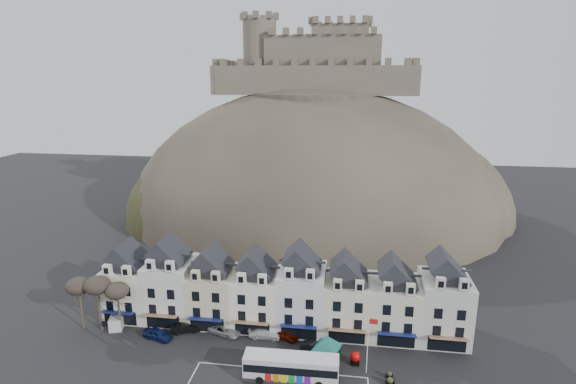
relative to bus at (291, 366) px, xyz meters
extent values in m
cube|color=white|center=(-27.27, 12.61, 2.16)|extent=(6.80, 8.00, 8.00)
cube|color=#202228|center=(-27.27, 12.61, 7.36)|extent=(6.80, 5.76, 2.80)
cube|color=white|center=(-28.77, 9.01, 7.06)|extent=(1.20, 0.80, 1.60)
cube|color=white|center=(-25.77, 9.01, 7.06)|extent=(1.20, 0.80, 1.60)
cube|color=black|center=(-27.27, 8.58, -0.54)|extent=(5.10, 0.06, 2.20)
cube|color=navy|center=(-27.27, 7.91, 0.76)|extent=(5.10, 1.29, 0.43)
cube|color=silver|center=(-20.47, 12.61, 2.76)|extent=(6.80, 8.00, 9.20)
cube|color=#202228|center=(-20.47, 12.61, 8.56)|extent=(6.80, 5.76, 2.80)
cube|color=silver|center=(-21.97, 9.01, 8.26)|extent=(1.20, 0.80, 1.60)
cube|color=silver|center=(-18.97, 9.01, 8.26)|extent=(1.20, 0.80, 1.60)
cube|color=black|center=(-20.47, 8.58, -0.54)|extent=(5.10, 0.06, 2.20)
cube|color=maroon|center=(-20.47, 7.91, 0.76)|extent=(5.10, 1.29, 0.43)
cube|color=beige|center=(-13.67, 12.61, 2.16)|extent=(6.80, 8.00, 8.00)
cube|color=#202228|center=(-13.67, 12.61, 7.36)|extent=(6.80, 5.76, 2.80)
cube|color=beige|center=(-15.17, 9.01, 7.06)|extent=(1.20, 0.80, 1.60)
cube|color=beige|center=(-12.17, 9.01, 7.06)|extent=(1.20, 0.80, 1.60)
cube|color=black|center=(-13.67, 8.58, -0.54)|extent=(5.10, 0.06, 2.20)
cube|color=navy|center=(-13.67, 7.91, 0.76)|extent=(5.10, 1.29, 0.43)
cube|color=white|center=(-6.87, 12.61, 2.16)|extent=(6.80, 8.00, 8.00)
cube|color=#202228|center=(-6.87, 12.61, 7.36)|extent=(6.80, 5.76, 2.80)
cube|color=white|center=(-8.37, 9.01, 7.06)|extent=(1.20, 0.80, 1.60)
cube|color=white|center=(-5.37, 9.01, 7.06)|extent=(1.20, 0.80, 1.60)
cube|color=black|center=(-6.87, 8.58, -0.54)|extent=(5.10, 0.06, 2.20)
cube|color=maroon|center=(-6.87, 7.91, 0.76)|extent=(5.10, 1.29, 0.43)
cube|color=silver|center=(-0.07, 12.61, 2.76)|extent=(6.80, 8.00, 9.20)
cube|color=#202228|center=(-0.07, 12.61, 8.56)|extent=(6.80, 5.76, 2.80)
cube|color=silver|center=(-1.57, 9.01, 8.26)|extent=(1.20, 0.80, 1.60)
cube|color=silver|center=(1.43, 9.01, 8.26)|extent=(1.20, 0.80, 1.60)
cube|color=black|center=(-0.07, 8.58, -0.54)|extent=(5.10, 0.06, 2.20)
cube|color=navy|center=(-0.07, 7.91, 0.76)|extent=(5.10, 1.29, 0.43)
cube|color=silver|center=(6.73, 12.61, 2.16)|extent=(6.80, 8.00, 8.00)
cube|color=#202228|center=(6.73, 12.61, 7.36)|extent=(6.80, 5.76, 2.80)
cube|color=silver|center=(5.23, 9.01, 7.06)|extent=(1.20, 0.80, 1.60)
cube|color=silver|center=(8.23, 9.01, 7.06)|extent=(1.20, 0.80, 1.60)
cube|color=black|center=(6.73, 8.58, -0.54)|extent=(5.10, 0.06, 2.20)
cube|color=maroon|center=(6.73, 7.91, 0.76)|extent=(5.10, 1.29, 0.43)
cube|color=beige|center=(13.53, 12.61, 2.16)|extent=(6.80, 8.00, 8.00)
cube|color=#202228|center=(13.53, 12.61, 7.36)|extent=(6.80, 5.76, 2.80)
cube|color=beige|center=(12.03, 9.01, 7.06)|extent=(1.20, 0.80, 1.60)
cube|color=beige|center=(15.03, 9.01, 7.06)|extent=(1.20, 0.80, 1.60)
cube|color=black|center=(13.53, 8.58, -0.54)|extent=(5.10, 0.06, 2.20)
cube|color=navy|center=(13.53, 7.91, 0.76)|extent=(5.10, 1.29, 0.43)
cube|color=silver|center=(20.33, 12.61, 2.76)|extent=(6.80, 8.00, 9.20)
cube|color=#202228|center=(20.33, 12.61, 8.56)|extent=(6.80, 5.76, 2.80)
cube|color=silver|center=(18.83, 9.01, 8.26)|extent=(1.20, 0.80, 1.60)
cube|color=silver|center=(21.83, 9.01, 8.26)|extent=(1.20, 0.80, 1.60)
cube|color=black|center=(20.33, 8.58, -0.54)|extent=(5.10, 0.06, 2.20)
cube|color=maroon|center=(20.33, 7.91, 0.76)|extent=(5.10, 1.29, 0.43)
ellipsoid|color=#3A352D|center=(-3.47, 66.61, -1.84)|extent=(96.00, 76.00, 68.00)
ellipsoid|color=#2A361B|center=(-25.47, 60.61, -1.84)|extent=(52.00, 44.00, 42.00)
ellipsoid|color=#3A352D|center=(20.53, 70.61, -1.84)|extent=(56.00, 48.00, 46.00)
ellipsoid|color=#2A361B|center=(-7.47, 52.61, -1.84)|extent=(40.00, 28.00, 28.00)
ellipsoid|color=#3A352D|center=(6.53, 54.61, -1.84)|extent=(36.00, 28.00, 24.00)
cylinder|color=#3A352D|center=(-3.47, 66.61, 29.16)|extent=(30.00, 30.00, 3.00)
cube|color=#5F5848|center=(-3.47, 62.61, 33.66)|extent=(48.00, 2.20, 7.00)
cube|color=#5F5848|center=(-3.47, 82.61, 33.66)|extent=(48.00, 2.20, 7.00)
cube|color=#5F5848|center=(-27.47, 72.61, 33.66)|extent=(2.20, 22.00, 7.00)
cube|color=#5F5848|center=(20.53, 72.61, 33.66)|extent=(2.20, 22.00, 7.00)
cube|color=#5F5848|center=(-1.47, 72.61, 39.16)|extent=(28.00, 18.00, 10.00)
cube|color=#5F5848|center=(2.53, 74.61, 40.66)|extent=(14.00, 12.00, 13.00)
cylinder|color=#5F5848|center=(-17.47, 68.61, 39.16)|extent=(8.40, 8.40, 18.00)
cylinder|color=silver|center=(2.53, 74.61, 49.66)|extent=(0.16, 0.16, 5.00)
cylinder|color=#3D3227|center=(-32.47, 7.11, 1.03)|extent=(0.32, 0.32, 5.74)
ellipsoid|color=#383028|center=(-32.47, 7.11, 5.13)|extent=(3.61, 3.61, 2.54)
cylinder|color=#3D3227|center=(-29.47, 7.11, 1.17)|extent=(0.32, 0.32, 6.02)
ellipsoid|color=#383028|center=(-29.47, 7.11, 5.47)|extent=(3.78, 3.78, 2.67)
cylinder|color=#3D3227|center=(-26.47, 7.11, 0.89)|extent=(0.32, 0.32, 5.46)
ellipsoid|color=#383028|center=(-26.47, 7.11, 4.79)|extent=(3.43, 3.43, 2.42)
cube|color=#262628|center=(0.00, 0.00, -1.47)|extent=(11.86, 2.99, 0.54)
cube|color=silver|center=(0.00, 0.00, 0.10)|extent=(11.86, 2.94, 2.70)
cube|color=black|center=(0.00, 0.00, 0.25)|extent=(11.62, 3.01, 1.02)
cube|color=silver|center=(0.00, 0.00, 1.32)|extent=(11.62, 2.83, 0.27)
cube|color=orange|center=(5.85, 0.13, 1.14)|extent=(0.09, 1.29, 0.30)
cylinder|color=black|center=(3.51, 1.29, -1.36)|extent=(1.04, 0.37, 1.03)
cylinder|color=black|center=(-3.75, -1.29, -1.36)|extent=(1.04, 0.37, 1.03)
cylinder|color=black|center=(-3.80, 1.13, -1.36)|extent=(1.04, 0.37, 1.03)
cube|color=black|center=(3.38, 5.48, -0.67)|extent=(0.18, 0.18, 2.34)
cube|color=black|center=(5.88, 4.66, -0.67)|extent=(0.18, 0.18, 2.34)
cube|color=black|center=(2.56, 2.97, -0.67)|extent=(0.18, 0.18, 2.34)
cube|color=black|center=(5.06, 2.15, -0.67)|extent=(0.18, 0.18, 2.34)
cube|color=black|center=(4.22, 3.82, 0.50)|extent=(4.06, 4.06, 0.12)
cone|color=#13544D|center=(4.22, 3.82, 1.38)|extent=(6.14, 6.14, 1.76)
cube|color=black|center=(7.92, 4.35, -1.62)|extent=(1.20, 1.20, 0.45)
sphere|color=#B90A0A|center=(7.92, 4.35, -0.81)|extent=(1.40, 1.40, 1.40)
cylinder|color=silver|center=(9.35, 2.61, 2.17)|extent=(0.12, 0.12, 8.03)
cube|color=red|center=(9.90, 2.55, 5.59)|extent=(1.10, 0.15, 0.70)
cube|color=silver|center=(-27.74, 8.61, -0.89)|extent=(2.96, 4.53, 1.91)
cube|color=black|center=(-27.74, 8.61, -0.52)|extent=(1.67, 0.57, 0.82)
cube|color=black|center=(12.20, 2.02, -1.62)|extent=(0.91, 0.50, 0.44)
sphere|color=#2A361B|center=(12.20, 2.02, -1.27)|extent=(0.62, 0.62, 0.62)
cube|color=black|center=(12.17, 0.61, -1.56)|extent=(1.18, 0.71, 0.55)
sphere|color=#2A361B|center=(12.17, 0.61, -1.12)|extent=(0.78, 0.78, 0.78)
imported|color=#0E1A49|center=(-20.25, 6.11, -1.08)|extent=(4.77, 2.88, 1.52)
imported|color=black|center=(-16.92, 8.34, -1.12)|extent=(4.61, 3.01, 1.44)
imported|color=#9A9DA1|center=(-11.05, 8.61, -1.16)|extent=(5.30, 3.65, 1.37)
imported|color=white|center=(-5.04, 8.61, -1.16)|extent=(4.75, 2.02, 1.37)
imported|color=#531104|center=(-1.95, 8.61, -1.21)|extent=(3.99, 2.84, 1.26)
imported|color=black|center=(2.53, 6.11, -1.17)|extent=(4.33, 2.50, 1.35)
camera|label=1|loc=(6.51, -47.91, 35.18)|focal=28.00mm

